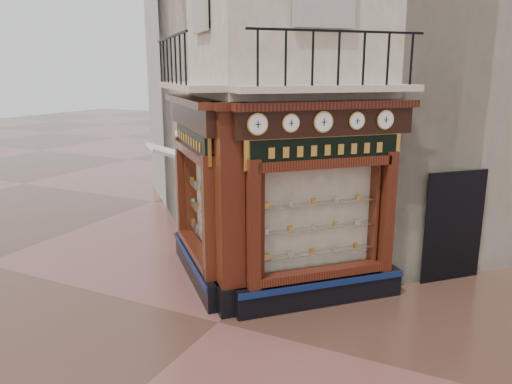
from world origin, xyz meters
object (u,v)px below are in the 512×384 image
Objects in this scene: corner_pilaster at (230,214)px; clock_c at (323,122)px; clock_d at (357,121)px; signboard_left at (192,140)px; clock_a at (257,124)px; signboard_right at (326,150)px; awning at (168,241)px; clock_e at (385,120)px; clock_b at (291,123)px.

corner_pilaster is 10.37× the size of clock_c.
clock_d is 0.15× the size of signboard_left.
signboard_right is at bearing 4.63° from clock_a.
corner_pilaster is at bearing -173.60° from awning.
signboard_right is (1.46, 1.01, 1.15)m from corner_pilaster.
corner_pilaster is 10.44× the size of clock_a.
clock_a reaches higher than clock_e.
corner_pilaster is 10.95× the size of clock_e.
corner_pilaster reaches higher than clock_d.
clock_a is 1.16× the size of clock_d.
signboard_left is at bearing 131.68° from clock_c.
clock_a reaches higher than clock_d.
clock_a reaches higher than signboard_right.
clock_d is at bearing -11.40° from signboard_right.
clock_d is (1.35, 1.35, 0.00)m from clock_a.
clock_e is at bearing 0.00° from clock_d.
clock_a is at bearing -48.07° from corner_pilaster.
clock_b is (0.43, 0.43, 0.00)m from clock_a.
clock_d is 0.90× the size of clock_e.
clock_b is 0.24× the size of awning.
clock_c reaches higher than signboard_right.
clock_a is at bearing -169.74° from awning.
clock_c is (1.45, 0.84, 1.67)m from corner_pilaster.
clock_d is at bearing -150.19° from awning.
clock_c is at bearing 0.00° from clock_a.
clock_c reaches higher than clock_e.
clock_b is 0.15× the size of signboard_right.
clock_b is 1.01× the size of clock_d.
corner_pilaster is 2.37m from clock_c.
corner_pilaster is at bearing 169.47° from clock_d.
corner_pilaster is 12.06× the size of clock_b.
clock_b is 0.91× the size of clock_e.
clock_c reaches higher than signboard_left.
signboard_right is (0.45, 0.61, -0.52)m from clock_b.
corner_pilaster is 1.75× the size of signboard_right.
clock_d is 6.69m from awning.
clock_b is at bearing 180.00° from clock_c.
corner_pilaster is 2.12m from signboard_left.
clock_e reaches higher than clock_d.
corner_pilaster is at bearing 156.82° from clock_b.
awning is (-4.51, 2.39, -3.62)m from clock_b.
clock_d is at bearing -180.00° from clock_e.
awning is (-3.50, 2.80, -1.95)m from corner_pilaster.
clock_a is at bearing -180.00° from clock_c.
clock_d is at bearing -0.00° from clock_b.
clock_b is 1.90m from clock_e.
signboard_left is at bearing 100.25° from corner_pilaster.
clock_b is 1.30m from clock_d.
clock_e is at bearing 0.00° from clock_a.
signboard_right is (2.92, 0.00, 0.00)m from signboard_left.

